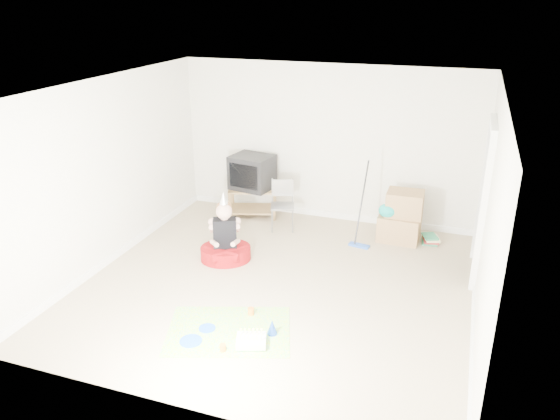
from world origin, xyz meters
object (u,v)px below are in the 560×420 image
(tv_stand, at_px, (253,199))
(birthday_cake, at_px, (251,341))
(folding_chair, at_px, (282,206))
(crt_tv, at_px, (252,172))
(cardboard_boxes, at_px, (401,217))
(seated_woman, at_px, (225,245))

(tv_stand, bearing_deg, birthday_cake, -68.50)
(tv_stand, height_order, folding_chair, folding_chair)
(crt_tv, relative_size, birthday_cake, 1.69)
(folding_chair, height_order, birthday_cake, folding_chair)
(folding_chair, relative_size, cardboard_boxes, 1.03)
(tv_stand, bearing_deg, seated_woman, -81.45)
(crt_tv, height_order, seated_woman, crt_tv)
(crt_tv, distance_m, seated_woman, 1.81)
(tv_stand, xyz_separation_m, cardboard_boxes, (2.55, -0.19, 0.09))
(tv_stand, relative_size, birthday_cake, 2.35)
(crt_tv, xyz_separation_m, birthday_cake, (1.39, -3.52, -0.75))
(cardboard_boxes, xyz_separation_m, birthday_cake, (-1.17, -3.33, -0.34))
(folding_chair, distance_m, birthday_cake, 3.23)
(folding_chair, distance_m, cardboard_boxes, 1.88)
(folding_chair, height_order, cardboard_boxes, folding_chair)
(crt_tv, relative_size, folding_chair, 0.81)
(tv_stand, height_order, crt_tv, crt_tv)
(birthday_cake, bearing_deg, folding_chair, 102.75)
(tv_stand, distance_m, cardboard_boxes, 2.56)
(birthday_cake, bearing_deg, tv_stand, 111.50)
(folding_chair, xyz_separation_m, seated_woman, (-0.42, -1.31, -0.17))
(crt_tv, xyz_separation_m, cardboard_boxes, (2.55, -0.19, -0.41))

